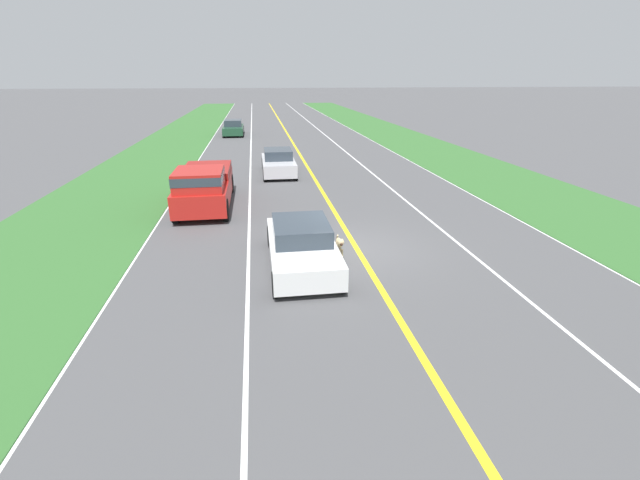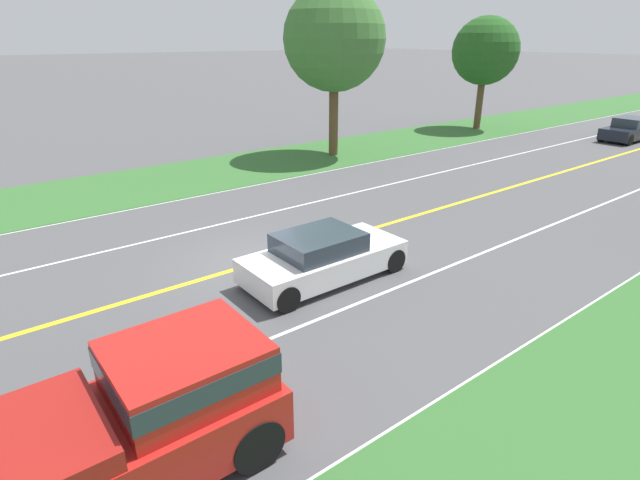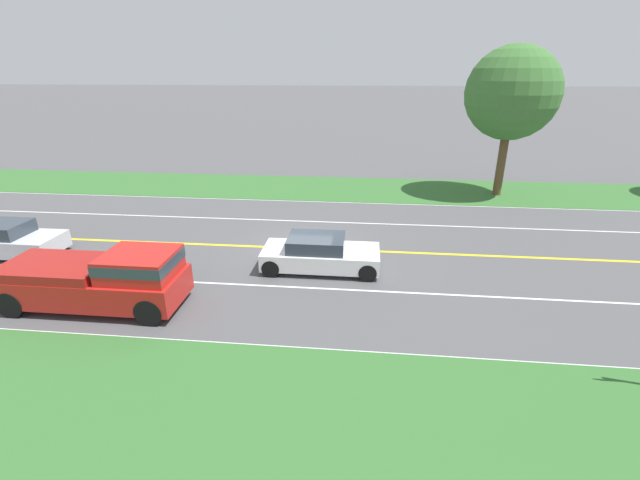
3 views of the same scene
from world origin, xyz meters
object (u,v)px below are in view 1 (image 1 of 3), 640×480
Objects in this scene: dog at (339,244)px; car_trailing_near at (278,163)px; pickup_truck at (204,185)px; ego_car at (302,246)px; car_trailing_mid at (233,128)px.

dog is 12.59m from car_trailing_near.
dog is 0.19× the size of pickup_truck.
pickup_truck is (3.43, -6.59, 0.35)m from ego_car.
pickup_truck is 24.26m from car_trailing_mid.
ego_car is 4.06× the size of dog.
car_trailing_mid is (4.42, -30.51, 0.17)m from dog.
ego_car is 31.01m from car_trailing_mid.
pickup_truck is at bearing -62.50° from ego_car.
ego_car reaches higher than dog.
car_trailing_near is at bearing -118.88° from pickup_truck.
pickup_truck reaches higher than car_trailing_mid.
ego_car is at bearing 117.50° from pickup_truck.
car_trailing_near is (-3.46, -6.28, -0.33)m from pickup_truck.
pickup_truck is (4.62, -6.26, 0.49)m from dog.
car_trailing_mid reaches higher than ego_car.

